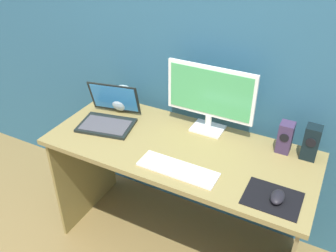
{
  "coord_description": "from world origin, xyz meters",
  "views": [
    {
      "loc": [
        0.68,
        -1.44,
        1.9
      ],
      "look_at": [
        -0.06,
        -0.02,
        0.88
      ],
      "focal_mm": 38.73,
      "sensor_mm": 36.0,
      "label": 1
    }
  ],
  "objects": [
    {
      "name": "monitor",
      "position": [
        0.07,
        0.23,
        0.98
      ],
      "size": [
        0.5,
        0.14,
        0.39
      ],
      "color": "white",
      "rests_on": "desk"
    },
    {
      "name": "mouse",
      "position": [
        0.56,
        -0.17,
        0.78
      ],
      "size": [
        0.06,
        0.1,
        0.04
      ],
      "primitive_type": "ellipsoid",
      "rotation": [
        0.0,
        0.0,
        -0.02
      ],
      "color": "black",
      "rests_on": "mousepad"
    },
    {
      "name": "keyboard_external",
      "position": [
        0.08,
        -0.18,
        0.76
      ],
      "size": [
        0.4,
        0.13,
        0.01
      ],
      "primitive_type": "cube",
      "rotation": [
        0.0,
        0.0,
        -0.01
      ],
      "color": "white",
      "rests_on": "desk"
    },
    {
      "name": "fishbowl",
      "position": [
        -0.5,
        0.2,
        0.84
      ],
      "size": [
        0.16,
        0.16,
        0.16
      ],
      "primitive_type": "sphere",
      "color": "silver",
      "rests_on": "desk"
    },
    {
      "name": "speaker_near_monitor",
      "position": [
        0.5,
        0.22,
        0.84
      ],
      "size": [
        0.07,
        0.08,
        0.17
      ],
      "color": "#3C2C4B",
      "rests_on": "desk"
    },
    {
      "name": "desk",
      "position": [
        0.0,
        0.0,
        0.6
      ],
      "size": [
        1.45,
        0.62,
        0.76
      ],
      "color": "olive",
      "rests_on": "ground_plane"
    },
    {
      "name": "speaker_right",
      "position": [
        0.63,
        0.22,
        0.85
      ],
      "size": [
        0.08,
        0.08,
        0.19
      ],
      "color": "black",
      "rests_on": "desk"
    },
    {
      "name": "laptop",
      "position": [
        -0.48,
        0.03,
        0.8
      ],
      "size": [
        0.36,
        0.34,
        0.22
      ],
      "color": "black",
      "rests_on": "desk"
    },
    {
      "name": "wall_back",
      "position": [
        0.0,
        0.39,
        1.25
      ],
      "size": [
        6.0,
        0.04,
        2.5
      ],
      "primitive_type": "cube",
      "color": "#2C5F79",
      "rests_on": "ground_plane"
    },
    {
      "name": "ground_plane",
      "position": [
        0.0,
        0.0,
        0.0
      ],
      "size": [
        8.0,
        8.0,
        0.0
      ],
      "primitive_type": "plane",
      "color": "olive"
    },
    {
      "name": "mousepad",
      "position": [
        0.54,
        -0.17,
        0.76
      ],
      "size": [
        0.25,
        0.2,
        0.0
      ],
      "primitive_type": "cube",
      "color": "black",
      "rests_on": "desk"
    }
  ]
}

